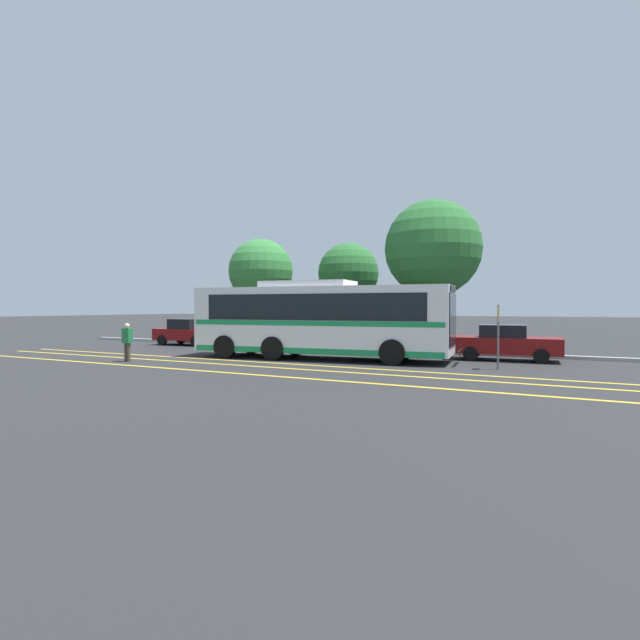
{
  "coord_description": "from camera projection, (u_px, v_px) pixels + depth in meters",
  "views": [
    {
      "loc": [
        10.51,
        -18.97,
        2.22
      ],
      "look_at": [
        0.82,
        -0.03,
        1.67
      ],
      "focal_mm": 28.0,
      "sensor_mm": 36.0,
      "label": 1
    }
  ],
  "objects": [
    {
      "name": "parked_car_1",
      "position": [
        281.0,
        335.0,
        26.24
      ],
      "size": [
        4.02,
        1.92,
        1.52
      ],
      "rotation": [
        0.0,
        0.0,
        1.57
      ],
      "color": "olive",
      "rests_on": "ground_plane"
    },
    {
      "name": "tree_0",
      "position": [
        261.0,
        271.0,
        30.59
      ],
      "size": [
        3.94,
        3.94,
        6.4
      ],
      "color": "#513823",
      "rests_on": "ground_plane"
    },
    {
      "name": "pedestrian_0",
      "position": [
        127.0,
        340.0,
        20.33
      ],
      "size": [
        0.43,
        0.25,
        1.56
      ],
      "rotation": [
        0.0,
        0.0,
        3.08
      ],
      "color": "brown",
      "rests_on": "ground_plane"
    },
    {
      "name": "transit_bus",
      "position": [
        320.0,
        318.0,
        21.29
      ],
      "size": [
        11.47,
        3.71,
        3.34
      ],
      "rotation": [
        0.0,
        0.0,
        -1.46
      ],
      "color": "white",
      "rests_on": "ground_plane"
    },
    {
      "name": "parked_car_0",
      "position": [
        188.0,
        332.0,
        29.16
      ],
      "size": [
        3.96,
        1.94,
        1.53
      ],
      "rotation": [
        0.0,
        0.0,
        -1.53
      ],
      "color": "maroon",
      "rests_on": "ground_plane"
    },
    {
      "name": "tree_1",
      "position": [
        433.0,
        248.0,
        26.34
      ],
      "size": [
        5.09,
        5.09,
        7.89
      ],
      "color": "#513823",
      "rests_on": "ground_plane"
    },
    {
      "name": "parked_car_2",
      "position": [
        391.0,
        340.0,
        23.31
      ],
      "size": [
        4.11,
        2.07,
        1.32
      ],
      "rotation": [
        0.0,
        0.0,
        -1.56
      ],
      "color": "#335B33",
      "rests_on": "ground_plane"
    },
    {
      "name": "ground_plane",
      "position": [
        303.0,
        358.0,
        21.73
      ],
      "size": [
        220.0,
        220.0,
        0.0
      ],
      "primitive_type": "plane",
      "color": "#262628"
    },
    {
      "name": "parked_car_3",
      "position": [
        505.0,
        343.0,
        20.77
      ],
      "size": [
        4.42,
        2.12,
        1.49
      ],
      "rotation": [
        0.0,
        0.0,
        -1.5
      ],
      "color": "maroon",
      "rests_on": "ground_plane"
    },
    {
      "name": "bus_stop_sign",
      "position": [
        498.0,
        329.0,
        17.71
      ],
      "size": [
        0.07,
        0.4,
        2.31
      ],
      "rotation": [
        0.0,
        0.0,
        -1.46
      ],
      "color": "#59595E",
      "rests_on": "ground_plane"
    },
    {
      "name": "curb_strip",
      "position": [
        363.0,
        349.0,
        25.6
      ],
      "size": [
        38.98,
        0.36,
        0.15
      ],
      "primitive_type": "cube",
      "color": "#99999E",
      "rests_on": "ground_plane"
    },
    {
      "name": "lane_strip_1",
      "position": [
        277.0,
        368.0,
        18.25
      ],
      "size": [
        30.98,
        0.2,
        0.01
      ],
      "primitive_type": "cube",
      "rotation": [
        0.0,
        0.0,
        1.57
      ],
      "color": "gold",
      "rests_on": "ground_plane"
    },
    {
      "name": "lane_strip_0",
      "position": [
        294.0,
        364.0,
        19.37
      ],
      "size": [
        30.98,
        0.2,
        0.01
      ],
      "primitive_type": "cube",
      "rotation": [
        0.0,
        0.0,
        1.57
      ],
      "color": "gold",
      "rests_on": "ground_plane"
    },
    {
      "name": "tree_2",
      "position": [
        348.0,
        273.0,
        30.66
      ],
      "size": [
        3.73,
        3.73,
        6.17
      ],
      "color": "#513823",
      "rests_on": "ground_plane"
    },
    {
      "name": "lane_strip_2",
      "position": [
        246.0,
        374.0,
        16.52
      ],
      "size": [
        30.98,
        0.2,
        0.01
      ],
      "primitive_type": "cube",
      "rotation": [
        0.0,
        0.0,
        1.57
      ],
      "color": "gold",
      "rests_on": "ground_plane"
    }
  ]
}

